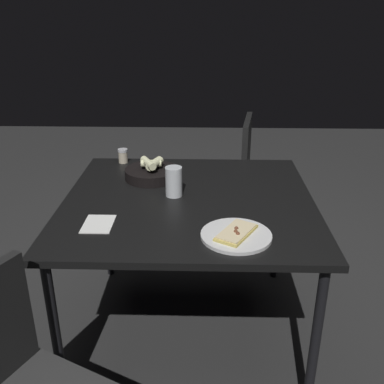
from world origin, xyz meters
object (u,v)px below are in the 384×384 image
(pepper_shaker, at_px, (123,157))
(chair_far, at_px, (228,172))
(pizza_plate, at_px, (236,235))
(dining_table, at_px, (189,209))
(beer_glass, at_px, (174,183))
(bread_basket, at_px, (151,172))

(pepper_shaker, relative_size, chair_far, 0.09)
(pepper_shaker, bearing_deg, pizza_plate, 34.70)
(dining_table, distance_m, chair_far, 1.03)
(beer_glass, xyz_separation_m, chair_far, (-0.96, 0.31, -0.31))
(pepper_shaker, bearing_deg, dining_table, 38.61)
(beer_glass, xyz_separation_m, pepper_shaker, (-0.45, -0.32, -0.03))
(beer_glass, bearing_deg, chair_far, 162.20)
(bread_basket, bearing_deg, dining_table, 39.38)
(beer_glass, relative_size, pepper_shaker, 1.78)
(bread_basket, height_order, pepper_shaker, bread_basket)
(bread_basket, bearing_deg, pizza_plate, 33.37)
(bread_basket, bearing_deg, beer_glass, 31.57)
(chair_far, bearing_deg, pizza_plate, -1.77)
(beer_glass, height_order, pepper_shaker, beer_glass)
(bread_basket, relative_size, beer_glass, 1.94)
(pepper_shaker, xyz_separation_m, chair_far, (-0.51, 0.62, -0.28))
(dining_table, bearing_deg, pepper_shaker, -141.39)
(bread_basket, relative_size, chair_far, 0.31)
(beer_glass, height_order, chair_far, beer_glass)
(dining_table, relative_size, beer_glass, 8.19)
(chair_far, bearing_deg, beer_glass, -17.80)
(pepper_shaker, height_order, chair_far, chair_far)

